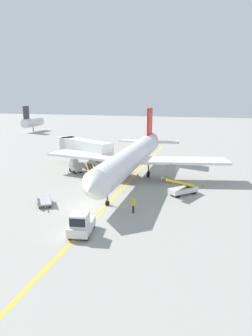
{
  "coord_description": "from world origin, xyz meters",
  "views": [
    {
      "loc": [
        13.05,
        -31.07,
        12.54
      ],
      "look_at": [
        1.4,
        9.5,
        2.5
      ],
      "focal_mm": 33.15,
      "sensor_mm": 36.0,
      "label": 1
    }
  ],
  "objects_px": {
    "ground_crew_marshaller": "(133,205)",
    "baggage_tug_near_wing": "(75,167)",
    "pushback_tug": "(81,224)",
    "belt_loader_aft_hold": "(182,189)",
    "airliner": "(132,157)",
    "safety_cone_nose_right": "(138,175)",
    "belt_loader_forward_hold": "(92,178)",
    "jet_bridge": "(81,147)",
    "safety_cone_nose_left": "(166,173)",
    "safety_cone_wingtip_left": "(203,186)",
    "baggage_cart_loaded": "(44,201)"
  },
  "relations": [
    {
      "from": "baggage_tug_near_wing",
      "to": "safety_cone_nose_left",
      "type": "xyz_separation_m",
      "value": [
        14.75,
        2.81,
        -0.71
      ]
    },
    {
      "from": "airliner",
      "to": "ground_crew_marshaller",
      "type": "bearing_deg",
      "value": -74.76
    },
    {
      "from": "airliner",
      "to": "baggage_tug_near_wing",
      "type": "distance_m",
      "value": 10.63
    },
    {
      "from": "baggage_cart_loaded",
      "to": "safety_cone_nose_right",
      "type": "relative_size",
      "value": 8.05
    },
    {
      "from": "airliner",
      "to": "safety_cone_wingtip_left",
      "type": "bearing_deg",
      "value": -8.12
    },
    {
      "from": "ground_crew_marshaller",
      "to": "baggage_cart_loaded",
      "type": "bearing_deg",
      "value": -177.35
    },
    {
      "from": "airliner",
      "to": "baggage_cart_loaded",
      "type": "distance_m",
      "value": 15.88
    },
    {
      "from": "pushback_tug",
      "to": "jet_bridge",
      "type": "bearing_deg",
      "value": 114.02
    },
    {
      "from": "safety_cone_nose_right",
      "to": "belt_loader_forward_hold",
      "type": "bearing_deg",
      "value": -133.25
    },
    {
      "from": "airliner",
      "to": "belt_loader_aft_hold",
      "type": "distance_m",
      "value": 10.26
    },
    {
      "from": "pushback_tug",
      "to": "baggage_cart_loaded",
      "type": "bearing_deg",
      "value": 140.9
    },
    {
      "from": "belt_loader_forward_hold",
      "to": "belt_loader_aft_hold",
      "type": "height_order",
      "value": "same"
    },
    {
      "from": "airliner",
      "to": "jet_bridge",
      "type": "distance_m",
      "value": 12.46
    },
    {
      "from": "safety_cone_nose_left",
      "to": "safety_cone_wingtip_left",
      "type": "relative_size",
      "value": 1.0
    },
    {
      "from": "jet_bridge",
      "to": "safety_cone_wingtip_left",
      "type": "bearing_deg",
      "value": -18.66
    },
    {
      "from": "safety_cone_nose_right",
      "to": "safety_cone_wingtip_left",
      "type": "xyz_separation_m",
      "value": [
        10.19,
        -3.4,
        0.0
      ]
    },
    {
      "from": "belt_loader_aft_hold",
      "to": "safety_cone_wingtip_left",
      "type": "relative_size",
      "value": 10.09
    },
    {
      "from": "airliner",
      "to": "safety_cone_nose_left",
      "type": "xyz_separation_m",
      "value": [
        4.53,
        4.32,
        -3.2
      ]
    },
    {
      "from": "pushback_tug",
      "to": "belt_loader_forward_hold",
      "type": "height_order",
      "value": "belt_loader_forward_hold"
    },
    {
      "from": "ground_crew_marshaller",
      "to": "pushback_tug",
      "type": "bearing_deg",
      "value": -116.61
    },
    {
      "from": "airliner",
      "to": "baggage_cart_loaded",
      "type": "xyz_separation_m",
      "value": [
        -6.91,
        -13.99,
        -2.95
      ]
    },
    {
      "from": "airliner",
      "to": "ground_crew_marshaller",
      "type": "xyz_separation_m",
      "value": [
        3.68,
        -13.5,
        -2.51
      ]
    },
    {
      "from": "belt_loader_aft_hold",
      "to": "ground_crew_marshaller",
      "type": "bearing_deg",
      "value": -119.67
    },
    {
      "from": "pushback_tug",
      "to": "belt_loader_forward_hold",
      "type": "relative_size",
      "value": 0.79
    },
    {
      "from": "jet_bridge",
      "to": "safety_cone_nose_left",
      "type": "relative_size",
      "value": 28.17
    },
    {
      "from": "ground_crew_marshaller",
      "to": "safety_cone_nose_right",
      "type": "xyz_separation_m",
      "value": [
        -3.29,
        15.39,
        -0.69
      ]
    },
    {
      "from": "safety_cone_wingtip_left",
      "to": "pushback_tug",
      "type": "bearing_deg",
      "value": -118.78
    },
    {
      "from": "jet_bridge",
      "to": "baggage_tug_near_wing",
      "type": "bearing_deg",
      "value": -79.27
    },
    {
      "from": "baggage_cart_loaded",
      "to": "safety_cone_wingtip_left",
      "type": "bearing_deg",
      "value": 35.51
    },
    {
      "from": "baggage_tug_near_wing",
      "to": "belt_loader_forward_hold",
      "type": "relative_size",
      "value": 0.55
    },
    {
      "from": "pushback_tug",
      "to": "baggage_tug_near_wing",
      "type": "bearing_deg",
      "value": 116.41
    },
    {
      "from": "ground_crew_marshaller",
      "to": "safety_cone_nose_right",
      "type": "bearing_deg",
      "value": 102.08
    },
    {
      "from": "pushback_tug",
      "to": "baggage_tug_near_wing",
      "type": "relative_size",
      "value": 1.44
    },
    {
      "from": "baggage_cart_loaded",
      "to": "ground_crew_marshaller",
      "type": "relative_size",
      "value": 2.08
    },
    {
      "from": "belt_loader_aft_hold",
      "to": "airliner",
      "type": "bearing_deg",
      "value": 145.08
    },
    {
      "from": "airliner",
      "to": "baggage_tug_near_wing",
      "type": "xyz_separation_m",
      "value": [
        -10.22,
        1.51,
        -2.49
      ]
    },
    {
      "from": "safety_cone_wingtip_left",
      "to": "airliner",
      "type": "bearing_deg",
      "value": 171.88
    },
    {
      "from": "safety_cone_nose_left",
      "to": "safety_cone_nose_right",
      "type": "xyz_separation_m",
      "value": [
        -4.15,
        -2.43,
        0.0
      ]
    },
    {
      "from": "pushback_tug",
      "to": "safety_cone_nose_right",
      "type": "height_order",
      "value": "pushback_tug"
    },
    {
      "from": "pushback_tug",
      "to": "ground_crew_marshaller",
      "type": "distance_m",
      "value": 7.23
    },
    {
      "from": "safety_cone_nose_left",
      "to": "safety_cone_wingtip_left",
      "type": "bearing_deg",
      "value": -43.97
    },
    {
      "from": "ground_crew_marshaller",
      "to": "baggage_tug_near_wing",
      "type": "bearing_deg",
      "value": 132.81
    },
    {
      "from": "jet_bridge",
      "to": "safety_cone_nose_right",
      "type": "bearing_deg",
      "value": -18.85
    },
    {
      "from": "belt_loader_forward_hold",
      "to": "safety_cone_nose_right",
      "type": "distance_m",
      "value": 7.85
    },
    {
      "from": "baggage_cart_loaded",
      "to": "safety_cone_nose_left",
      "type": "height_order",
      "value": "baggage_cart_loaded"
    },
    {
      "from": "belt_loader_aft_hold",
      "to": "pushback_tug",
      "type": "bearing_deg",
      "value": -118.31
    },
    {
      "from": "pushback_tug",
      "to": "belt_loader_forward_hold",
      "type": "distance_m",
      "value": 17.04
    },
    {
      "from": "baggage_cart_loaded",
      "to": "ground_crew_marshaller",
      "type": "bearing_deg",
      "value": 2.65
    },
    {
      "from": "baggage_tug_near_wing",
      "to": "baggage_cart_loaded",
      "type": "distance_m",
      "value": 15.85
    },
    {
      "from": "belt_loader_forward_hold",
      "to": "safety_cone_nose_right",
      "type": "height_order",
      "value": "belt_loader_forward_hold"
    }
  ]
}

